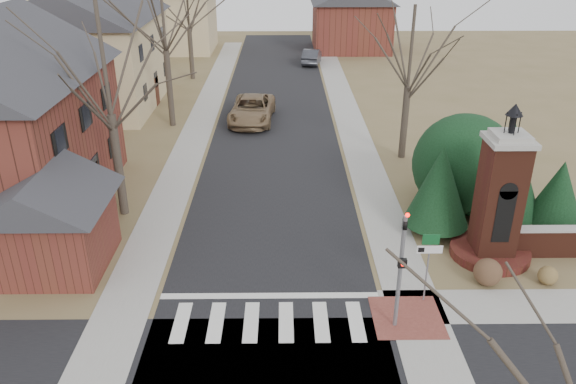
{
  "coord_description": "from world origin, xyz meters",
  "views": [
    {
      "loc": [
        0.51,
        -14.68,
        12.29
      ],
      "look_at": [
        0.72,
        6.0,
        2.48
      ],
      "focal_mm": 35.0,
      "sensor_mm": 36.0,
      "label": 1
    }
  ],
  "objects_px": {
    "distant_car": "(312,56)",
    "brick_gate_monument": "(497,209)",
    "sign_post": "(429,254)",
    "traffic_signal_pole": "(401,261)",
    "pickup_truck": "(252,109)"
  },
  "relations": [
    {
      "from": "traffic_signal_pole",
      "to": "sign_post",
      "type": "relative_size",
      "value": 1.64
    },
    {
      "from": "brick_gate_monument",
      "to": "sign_post",
      "type": "bearing_deg",
      "value": -138.58
    },
    {
      "from": "traffic_signal_pole",
      "to": "pickup_truck",
      "type": "relative_size",
      "value": 0.73
    },
    {
      "from": "pickup_truck",
      "to": "distant_car",
      "type": "distance_m",
      "value": 18.75
    },
    {
      "from": "traffic_signal_pole",
      "to": "distant_car",
      "type": "distance_m",
      "value": 40.31
    },
    {
      "from": "traffic_signal_pole",
      "to": "distant_car",
      "type": "height_order",
      "value": "traffic_signal_pole"
    },
    {
      "from": "sign_post",
      "to": "pickup_truck",
      "type": "relative_size",
      "value": 0.45
    },
    {
      "from": "brick_gate_monument",
      "to": "pickup_truck",
      "type": "bearing_deg",
      "value": 120.82
    },
    {
      "from": "sign_post",
      "to": "traffic_signal_pole",
      "type": "bearing_deg",
      "value": -132.43
    },
    {
      "from": "pickup_truck",
      "to": "distant_car",
      "type": "relative_size",
      "value": 1.38
    },
    {
      "from": "distant_car",
      "to": "brick_gate_monument",
      "type": "bearing_deg",
      "value": 108.19
    },
    {
      "from": "traffic_signal_pole",
      "to": "pickup_truck",
      "type": "bearing_deg",
      "value": 104.89
    },
    {
      "from": "sign_post",
      "to": "distant_car",
      "type": "bearing_deg",
      "value": 93.23
    },
    {
      "from": "traffic_signal_pole",
      "to": "brick_gate_monument",
      "type": "relative_size",
      "value": 0.69
    },
    {
      "from": "pickup_truck",
      "to": "distant_car",
      "type": "height_order",
      "value": "pickup_truck"
    }
  ]
}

